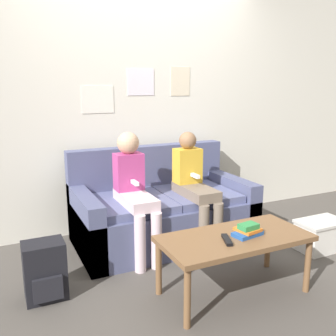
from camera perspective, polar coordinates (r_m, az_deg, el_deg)
The scene contains 10 objects.
ground_plane at distance 3.22m, azimuth 3.28°, elevation -14.34°, with size 10.00×10.00×0.00m, color #4C4742.
wall_back at distance 3.86m, azimuth -4.31°, elevation 10.18°, with size 8.00×0.06×2.60m.
couch at distance 3.57m, azimuth -0.98°, elevation -6.64°, with size 1.61×0.87×0.87m.
coffee_table at distance 2.69m, azimuth 10.11°, elevation -11.09°, with size 1.05×0.50×0.43m.
person_left at distance 3.17m, azimuth -5.16°, elevation -3.02°, with size 0.24×0.59×1.07m.
person_right at distance 3.40m, azimuth 4.10°, elevation -2.44°, with size 0.24×0.59×1.04m.
tv_remote at distance 2.57m, azimuth 8.96°, elevation -10.76°, with size 0.10×0.17×0.02m.
book_stack at distance 2.69m, azimuth 12.06°, elevation -9.28°, with size 0.22×0.17×0.09m.
storage_box at distance 3.68m, azimuth 22.27°, elevation -9.41°, with size 0.44×0.28×0.27m.
backpack at distance 2.80m, azimuth -18.24°, elevation -14.69°, with size 0.28×0.24×0.41m.
Camera 1 is at (-1.39, -2.52, 1.45)m, focal length 40.00 mm.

